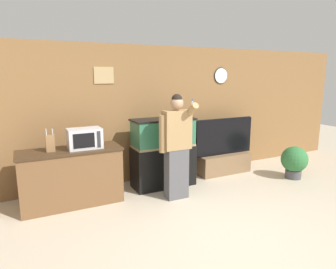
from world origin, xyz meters
TOP-DOWN VIEW (x-y plane):
  - ground_plane at (0.00, 0.00)m, footprint 18.00×18.00m
  - wall_back_paneled at (0.00, 2.57)m, footprint 10.00×0.08m
  - counter_island at (-1.67, 1.95)m, footprint 1.58×0.61m
  - microwave at (-1.44, 1.91)m, footprint 0.52×0.33m
  - knife_block at (-1.95, 1.93)m, footprint 0.13×0.09m
  - aquarium_on_stand at (0.00, 2.04)m, footprint 1.15×0.50m
  - tv_on_stand at (1.46, 2.14)m, footprint 1.40×0.40m
  - person_standing at (-0.06, 1.43)m, footprint 0.55×0.42m
  - potted_plant at (2.53, 1.24)m, footprint 0.52×0.52m

SIDE VIEW (x-z plane):
  - ground_plane at x=0.00m, z-range 0.00..0.00m
  - tv_on_stand at x=1.46m, z-range -0.24..0.93m
  - potted_plant at x=2.53m, z-range 0.03..0.68m
  - counter_island at x=-1.67m, z-range 0.00..0.91m
  - aquarium_on_stand at x=0.00m, z-range 0.00..1.28m
  - person_standing at x=-0.06m, z-range 0.04..1.79m
  - knife_block at x=-1.95m, z-range 0.87..1.22m
  - microwave at x=-1.44m, z-range 0.91..1.23m
  - wall_back_paneled at x=0.00m, z-range 0.00..2.60m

